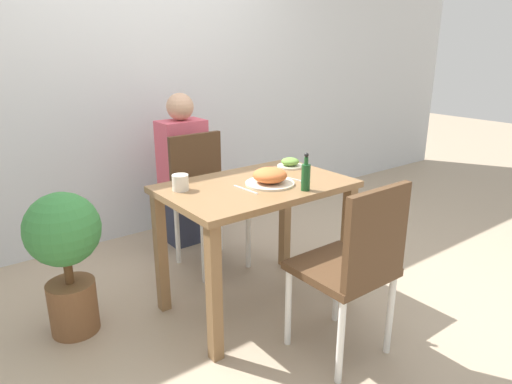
{
  "coord_description": "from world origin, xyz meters",
  "views": [
    {
      "loc": [
        -1.48,
        -1.94,
        1.51
      ],
      "look_at": [
        0.0,
        0.0,
        0.71
      ],
      "focal_mm": 32.0,
      "sensor_mm": 36.0,
      "label": 1
    }
  ],
  "objects_px": {
    "food_plate": "(270,177)",
    "sauce_bottle": "(306,176)",
    "chair_far": "(205,192)",
    "drink_cup": "(180,183)",
    "potted_plant_left": "(65,249)",
    "side_plate": "(290,163)",
    "person_figure": "(183,171)",
    "chair_near": "(354,262)"
  },
  "relations": [
    {
      "from": "chair_near",
      "to": "drink_cup",
      "type": "height_order",
      "value": "chair_near"
    },
    {
      "from": "potted_plant_left",
      "to": "person_figure",
      "type": "xyz_separation_m",
      "value": [
        1.07,
        0.68,
        0.09
      ]
    },
    {
      "from": "food_plate",
      "to": "side_plate",
      "type": "height_order",
      "value": "food_plate"
    },
    {
      "from": "food_plate",
      "to": "chair_far",
      "type": "bearing_deg",
      "value": 88.94
    },
    {
      "from": "chair_near",
      "to": "food_plate",
      "type": "xyz_separation_m",
      "value": [
        -0.02,
        0.61,
        0.28
      ]
    },
    {
      "from": "food_plate",
      "to": "potted_plant_left",
      "type": "distance_m",
      "value": 1.15
    },
    {
      "from": "food_plate",
      "to": "side_plate",
      "type": "bearing_deg",
      "value": 32.2
    },
    {
      "from": "chair_far",
      "to": "chair_near",
      "type": "bearing_deg",
      "value": -89.7
    },
    {
      "from": "chair_far",
      "to": "food_plate",
      "type": "bearing_deg",
      "value": -91.06
    },
    {
      "from": "food_plate",
      "to": "sauce_bottle",
      "type": "relative_size",
      "value": 1.33
    },
    {
      "from": "chair_far",
      "to": "sauce_bottle",
      "type": "xyz_separation_m",
      "value": [
        0.07,
        -0.93,
        0.32
      ]
    },
    {
      "from": "sauce_bottle",
      "to": "potted_plant_left",
      "type": "height_order",
      "value": "sauce_bottle"
    },
    {
      "from": "chair_far",
      "to": "side_plate",
      "type": "xyz_separation_m",
      "value": [
        0.32,
        -0.52,
        0.26
      ]
    },
    {
      "from": "side_plate",
      "to": "sauce_bottle",
      "type": "height_order",
      "value": "sauce_bottle"
    },
    {
      "from": "sauce_bottle",
      "to": "person_figure",
      "type": "relative_size",
      "value": 0.18
    },
    {
      "from": "food_plate",
      "to": "side_plate",
      "type": "xyz_separation_m",
      "value": [
        0.34,
        0.21,
        -0.02
      ]
    },
    {
      "from": "food_plate",
      "to": "potted_plant_left",
      "type": "xyz_separation_m",
      "value": [
        -1.01,
        0.44,
        -0.32
      ]
    },
    {
      "from": "drink_cup",
      "to": "person_figure",
      "type": "height_order",
      "value": "person_figure"
    },
    {
      "from": "chair_near",
      "to": "drink_cup",
      "type": "bearing_deg",
      "value": -60.41
    },
    {
      "from": "drink_cup",
      "to": "sauce_bottle",
      "type": "xyz_separation_m",
      "value": [
        0.53,
        -0.4,
        0.04
      ]
    },
    {
      "from": "chair_far",
      "to": "drink_cup",
      "type": "height_order",
      "value": "chair_far"
    },
    {
      "from": "chair_far",
      "to": "drink_cup",
      "type": "xyz_separation_m",
      "value": [
        -0.46,
        -0.52,
        0.28
      ]
    },
    {
      "from": "chair_near",
      "to": "side_plate",
      "type": "xyz_separation_m",
      "value": [
        0.32,
        0.83,
        0.26
      ]
    },
    {
      "from": "side_plate",
      "to": "drink_cup",
      "type": "distance_m",
      "value": 0.78
    },
    {
      "from": "food_plate",
      "to": "person_figure",
      "type": "xyz_separation_m",
      "value": [
        0.06,
        1.12,
        -0.22
      ]
    },
    {
      "from": "side_plate",
      "to": "person_figure",
      "type": "height_order",
      "value": "person_figure"
    },
    {
      "from": "potted_plant_left",
      "to": "food_plate",
      "type": "bearing_deg",
      "value": -23.72
    },
    {
      "from": "chair_near",
      "to": "food_plate",
      "type": "distance_m",
      "value": 0.68
    },
    {
      "from": "food_plate",
      "to": "person_figure",
      "type": "height_order",
      "value": "person_figure"
    },
    {
      "from": "chair_near",
      "to": "food_plate",
      "type": "bearing_deg",
      "value": -88.1
    },
    {
      "from": "person_figure",
      "to": "sauce_bottle",
      "type": "bearing_deg",
      "value": -89.04
    },
    {
      "from": "side_plate",
      "to": "person_figure",
      "type": "distance_m",
      "value": 0.97
    },
    {
      "from": "chair_near",
      "to": "potted_plant_left",
      "type": "bearing_deg",
      "value": -45.78
    },
    {
      "from": "side_plate",
      "to": "person_figure",
      "type": "xyz_separation_m",
      "value": [
        -0.27,
        0.91,
        -0.21
      ]
    },
    {
      "from": "food_plate",
      "to": "potted_plant_left",
      "type": "bearing_deg",
      "value": 156.28
    },
    {
      "from": "sauce_bottle",
      "to": "person_figure",
      "type": "height_order",
      "value": "person_figure"
    },
    {
      "from": "food_plate",
      "to": "sauce_bottle",
      "type": "distance_m",
      "value": 0.22
    },
    {
      "from": "drink_cup",
      "to": "potted_plant_left",
      "type": "height_order",
      "value": "drink_cup"
    },
    {
      "from": "chair_far",
      "to": "potted_plant_left",
      "type": "xyz_separation_m",
      "value": [
        -1.02,
        -0.28,
        -0.04
      ]
    },
    {
      "from": "drink_cup",
      "to": "potted_plant_left",
      "type": "relative_size",
      "value": 0.11
    },
    {
      "from": "chair_far",
      "to": "potted_plant_left",
      "type": "bearing_deg",
      "value": -164.45
    },
    {
      "from": "chair_near",
      "to": "person_figure",
      "type": "height_order",
      "value": "person_figure"
    }
  ]
}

